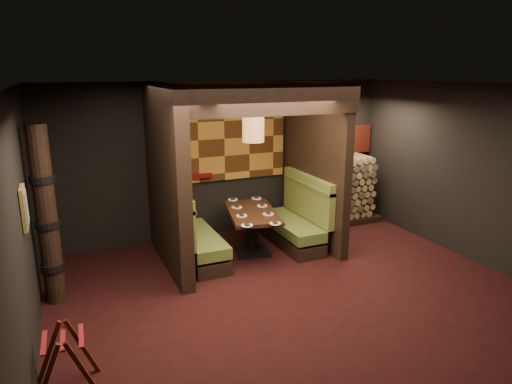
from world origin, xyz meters
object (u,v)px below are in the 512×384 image
object	(u,v)px
dining_table	(252,224)
pendant_lamp	(253,128)
luggage_rack	(65,359)
totem_column	(47,218)
booth_bench_right	(296,222)
firewood_stack	(339,190)
booth_bench_left	(193,238)

from	to	relation	value
dining_table	pendant_lamp	distance (m)	1.64
dining_table	luggage_rack	bearing A→B (deg)	-140.55
pendant_lamp	totem_column	size ratio (longest dim) A/B	0.39
booth_bench_right	dining_table	size ratio (longest dim) A/B	1.04
luggage_rack	firewood_stack	distance (m)	6.19
dining_table	totem_column	distance (m)	3.21
totem_column	firewood_stack	size ratio (longest dim) A/B	1.39
dining_table	pendant_lamp	size ratio (longest dim) A/B	1.65
booth_bench_right	firewood_stack	bearing A→B (deg)	27.35
booth_bench_right	pendant_lamp	bearing A→B (deg)	-172.44
booth_bench_right	totem_column	bearing A→B (deg)	-172.14
booth_bench_right	pendant_lamp	size ratio (longest dim) A/B	1.72
booth_bench_left	firewood_stack	bearing A→B (deg)	12.17
dining_table	totem_column	bearing A→B (deg)	-171.15
booth_bench_left	booth_bench_right	world-z (taller)	same
booth_bench_right	dining_table	xyz separation A→B (m)	(-0.88, -0.07, 0.11)
luggage_rack	booth_bench_left	bearing A→B (deg)	51.83
booth_bench_left	luggage_rack	bearing A→B (deg)	-128.17
luggage_rack	totem_column	bearing A→B (deg)	92.28
booth_bench_left	pendant_lamp	distance (m)	2.02
totem_column	firewood_stack	world-z (taller)	totem_column
booth_bench_left	totem_column	size ratio (longest dim) A/B	0.67
booth_bench_right	firewood_stack	xyz separation A→B (m)	(1.35, 0.70, 0.28)
dining_table	totem_column	xyz separation A→B (m)	(-3.10, -0.48, 0.68)
booth_bench_left	pendant_lamp	world-z (taller)	pendant_lamp
booth_bench_left	firewood_stack	distance (m)	3.33
booth_bench_right	totem_column	xyz separation A→B (m)	(-3.98, -0.55, 0.79)
luggage_rack	totem_column	world-z (taller)	totem_column
booth_bench_left	totem_column	distance (m)	2.30
pendant_lamp	firewood_stack	xyz separation A→B (m)	(2.23, 0.82, -1.46)
booth_bench_left	pendant_lamp	xyz separation A→B (m)	(1.02, -0.12, 1.75)
pendant_lamp	totem_column	xyz separation A→B (m)	(-3.10, -0.43, -0.96)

